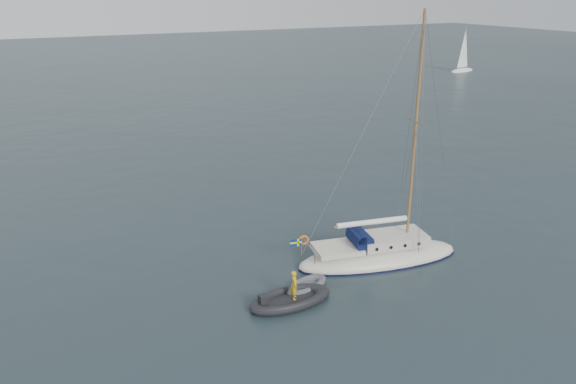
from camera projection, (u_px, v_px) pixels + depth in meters
ground at (316, 258)px, 29.00m from camera, size 300.00×300.00×0.00m
sailboat at (380, 243)px, 28.41m from camera, size 9.02×2.70×12.85m
dinghy at (306, 286)px, 25.98m from camera, size 2.47×1.12×0.35m
rib at (290, 299)px, 24.74m from camera, size 3.92×1.78×1.57m
distant_yacht_b at (464, 51)px, 91.87m from camera, size 5.70×3.04×7.55m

